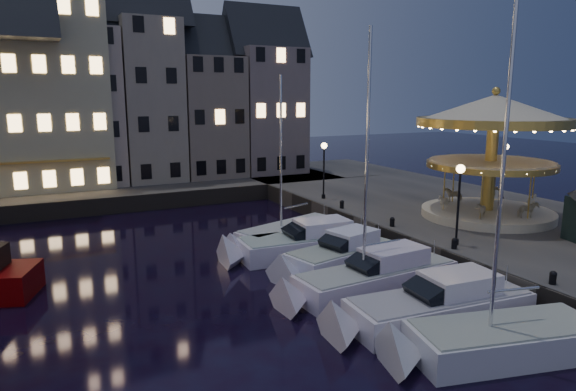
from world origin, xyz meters
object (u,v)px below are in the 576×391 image
motorboat_a (491,343)px  motorboat_c (370,279)px  bollard_d (342,204)px  motorboat_e (301,245)px  motorboat_f (283,236)px  carousel (493,133)px  streetlamp_b (459,193)px  bollard_c (392,221)px  motorboat_b (431,309)px  streetlamp_d (505,164)px  motorboat_d (337,258)px  bollard_a (553,277)px  bollard_b (454,243)px  streetlamp_c (324,162)px

motorboat_a → motorboat_c: size_ratio=1.08×
bollard_d → motorboat_e: size_ratio=0.06×
motorboat_f → carousel: motorboat_f is taller
motorboat_e → carousel: carousel is taller
streetlamp_b → motorboat_e: streetlamp_b is taller
bollard_c → carousel: (6.82, -0.80, 5.02)m
motorboat_b → motorboat_c: (-0.23, 3.76, 0.04)m
streetlamp_d → bollard_c: streetlamp_d is taller
motorboat_a → motorboat_e: size_ratio=1.46×
streetlamp_d → motorboat_a: bearing=-139.4°
motorboat_f → motorboat_d: bearing=-85.3°
bollard_d → motorboat_e: bearing=-141.0°
bollard_a → motorboat_d: size_ratio=0.08×
motorboat_d → motorboat_e: same height
bollard_b → streetlamp_d: bearing=32.2°
bollard_c → bollard_d: 5.50m
streetlamp_b → streetlamp_d: size_ratio=1.00×
bollard_b → motorboat_b: (-5.08, -4.05, -0.96)m
bollard_d → bollard_c: bearing=-90.0°
motorboat_a → streetlamp_b: bearing=53.1°
streetlamp_b → motorboat_c: size_ratio=0.35×
motorboat_c → motorboat_f: bearing=90.9°
bollard_c → motorboat_e: (-5.52, 1.03, -0.96)m
streetlamp_d → motorboat_f: size_ratio=0.38×
streetlamp_b → motorboat_a: size_ratio=0.32×
bollard_a → bollard_b: bearing=90.0°
motorboat_b → motorboat_f: (-0.37, 12.57, -0.12)m
bollard_a → motorboat_b: (-5.08, 1.45, -0.96)m
motorboat_b → bollard_c: bearing=60.7°
bollard_d → motorboat_a: 18.24m
bollard_b → carousel: 9.45m
streetlamp_d → bollard_a: (-11.90, -13.00, -2.41)m
streetlamp_b → bollard_b: 2.54m
bollard_b → motorboat_f: motorboat_f is taller
streetlamp_b → motorboat_b: 8.02m
bollard_c → motorboat_a: size_ratio=0.04×
motorboat_c → motorboat_b: bearing=-86.5°
streetlamp_c → motorboat_d: size_ratio=0.57×
streetlamp_d → carousel: bearing=-147.0°
bollard_b → motorboat_e: motorboat_e is taller
motorboat_a → motorboat_e: 13.03m
bollard_b → motorboat_c: bearing=-176.8°
motorboat_f → bollard_b: bearing=-57.4°
streetlamp_b → bollard_c: (-0.60, 4.50, -2.41)m
motorboat_b → motorboat_d: (0.08, 7.13, -0.00)m
bollard_b → bollard_d: same height
motorboat_b → bollard_a: bearing=-15.9°
streetlamp_c → streetlamp_d: same height
motorboat_a → motorboat_b: size_ratio=1.50×
streetlamp_d → motorboat_f: 17.72m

